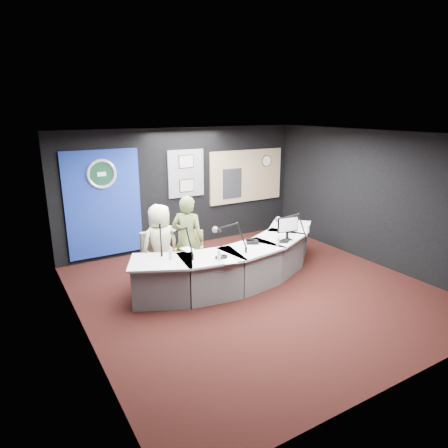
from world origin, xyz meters
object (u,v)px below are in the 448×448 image
broadcast_desk (237,262)px  person_man (160,245)px  armchair_right (188,257)px  armchair_left (161,261)px  person_woman (188,239)px

broadcast_desk → person_man: 1.50m
broadcast_desk → armchair_right: armchair_right is taller
broadcast_desk → armchair_left: bearing=153.7°
armchair_right → person_woman: size_ratio=0.57×
person_man → armchair_left: bearing=180.0°
armchair_left → person_woman: 0.65m
broadcast_desk → person_woman: person_woman is taller
broadcast_desk → armchair_left: armchair_left is taller
armchair_right → person_man: bearing=-157.1°
armchair_right → person_woman: (0.00, 0.00, 0.36)m
person_man → person_woman: person_woman is taller
armchair_left → armchair_right: size_ratio=0.93×
broadcast_desk → armchair_right: 0.95m
broadcast_desk → person_man: bearing=153.7°
armchair_left → armchair_right: (0.49, -0.15, 0.04)m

